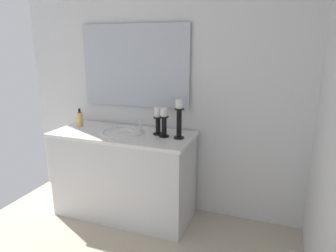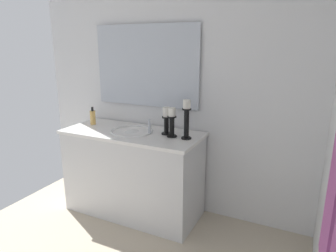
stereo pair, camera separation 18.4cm
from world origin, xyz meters
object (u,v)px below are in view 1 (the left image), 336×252
object	(u,v)px
candle_holder_short	(164,122)
soap_bottle	(80,119)
vanity_cabinet	(124,174)
mirror	(134,66)
candle_holder_tall	(179,118)
candle_holder_mid	(158,120)
sink_basin	(123,137)

from	to	relation	value
candle_holder_short	soap_bottle	bearing A→B (deg)	-92.42
vanity_cabinet	soap_bottle	distance (m)	0.70
vanity_cabinet	mirror	bearing A→B (deg)	179.99
candle_holder_tall	candle_holder_mid	xyz separation A→B (m)	(-0.05, -0.22, -0.05)
sink_basin	candle_holder_tall	distance (m)	0.59
vanity_cabinet	candle_holder_mid	distance (m)	0.64
sink_basin	candle_holder_mid	xyz separation A→B (m)	(-0.07, 0.33, 0.17)
candle_holder_tall	soap_bottle	bearing A→B (deg)	-92.04
candle_holder_tall	candle_holder_mid	world-z (taller)	candle_holder_tall
sink_basin	candle_holder_short	bearing A→B (deg)	92.47
sink_basin	candle_holder_mid	bearing A→B (deg)	101.51
candle_holder_short	candle_holder_mid	bearing A→B (deg)	-122.44
vanity_cabinet	mirror	distance (m)	1.04
vanity_cabinet	candle_holder_tall	size ratio (longest dim) A/B	3.90
candle_holder_short	soap_bottle	size ratio (longest dim) A/B	1.45
vanity_cabinet	candle_holder_tall	distance (m)	0.81
candle_holder_tall	candle_holder_mid	size ratio (longest dim) A/B	1.36
mirror	soap_bottle	xyz separation A→B (m)	(0.22, -0.50, -0.52)
candle_holder_tall	soap_bottle	xyz separation A→B (m)	(-0.04, -1.05, -0.11)
candle_holder_tall	soap_bottle	size ratio (longest dim) A/B	1.89
vanity_cabinet	soap_bottle	size ratio (longest dim) A/B	7.38
vanity_cabinet	mirror	world-z (taller)	mirror
sink_basin	vanity_cabinet	bearing A→B (deg)	-90.00
candle_holder_tall	soap_bottle	distance (m)	1.06
soap_bottle	sink_basin	bearing A→B (deg)	83.67
candle_holder_mid	candle_holder_tall	bearing A→B (deg)	77.40
vanity_cabinet	soap_bottle	world-z (taller)	soap_bottle
candle_holder_mid	soap_bottle	distance (m)	0.84
vanity_cabinet	candle_holder_mid	size ratio (longest dim) A/B	5.31
sink_basin	mirror	world-z (taller)	mirror
vanity_cabinet	candle_holder_short	bearing A→B (deg)	92.47
mirror	vanity_cabinet	bearing A→B (deg)	-0.01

